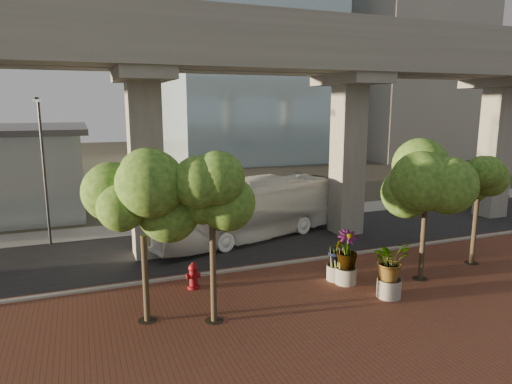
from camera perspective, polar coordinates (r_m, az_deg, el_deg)
name	(u,v)px	position (r m, az deg, el deg)	size (l,w,h in m)	color
ground	(269,253)	(24.74, 1.60, -7.65)	(160.00, 160.00, 0.00)	#373128
brick_plaza	(351,316)	(18.16, 11.80, -14.92)	(70.00, 13.00, 0.06)	brown
asphalt_road	(255,243)	(26.49, -0.09, -6.33)	(90.00, 8.00, 0.04)	black
curb_strip	(284,264)	(22.98, 3.57, -8.93)	(70.00, 0.25, 0.16)	#9A9790
far_sidewalk	(226,220)	(31.49, -3.71, -3.54)	(90.00, 3.00, 0.06)	#9A9790
transit_viaduct	(255,115)	(25.31, -0.09, 9.58)	(72.00, 5.60, 12.40)	gray
midrise_block	(409,76)	(74.54, 18.53, 13.54)	(18.00, 16.00, 24.00)	#9B978B
transit_bus	(247,211)	(26.77, -1.14, -2.33)	(2.93, 12.49, 3.48)	white
parked_car	(485,195)	(40.92, 26.70, -0.32)	(1.54, 4.43, 1.46)	black
fire_hydrant	(193,276)	(20.11, -7.84, -10.32)	(0.59, 0.53, 1.18)	maroon
planter_front	(390,263)	(19.55, 16.46, -8.51)	(2.19, 2.19, 2.41)	gray
planter_right	(347,252)	(20.53, 11.28, -7.33)	(2.26, 2.26, 2.42)	#AEAB9D
planter_left	(337,252)	(20.91, 10.08, -7.44)	(1.93, 1.93, 2.13)	#A29F92
street_tree_far_west	(142,205)	(16.43, -14.07, -1.57)	(3.79, 3.79, 6.10)	#433726
street_tree_near_west	(212,198)	(15.95, -5.54, -0.78)	(3.33, 3.33, 6.14)	#433726
street_tree_near_east	(427,178)	(21.24, 20.63, 1.62)	(4.04, 4.04, 6.50)	#433726
street_tree_far_east	(479,180)	(24.54, 26.11, 1.37)	(3.22, 3.22, 5.71)	#433726
streetlamp_west	(43,161)	(27.65, -25.05, 3.48)	(0.41, 1.19, 8.20)	#2A2A2F
streetlamp_east	(352,145)	(34.34, 11.91, 5.73)	(0.42, 1.22, 8.42)	#2F2F34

